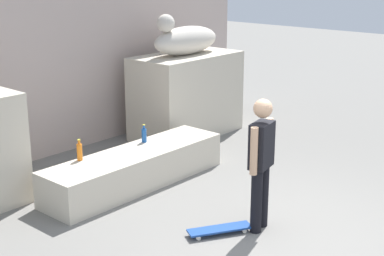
# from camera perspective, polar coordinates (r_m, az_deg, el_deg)

# --- Properties ---
(ground_plane) EXTENTS (40.00, 40.00, 0.00)m
(ground_plane) POSITION_cam_1_polar(r_m,az_deg,el_deg) (7.13, 8.84, -10.69)
(ground_plane) COLOR slate
(facade_wall) EXTENTS (9.65, 0.60, 5.10)m
(facade_wall) POSITION_cam_1_polar(r_m,az_deg,el_deg) (9.88, -15.69, 11.90)
(facade_wall) COLOR #BCA9A0
(facade_wall) RESTS_ON ground_plane
(pedestal_right) EXTENTS (2.12, 1.11, 1.55)m
(pedestal_right) POSITION_cam_1_polar(r_m,az_deg,el_deg) (10.81, -0.56, 3.32)
(pedestal_right) COLOR beige
(pedestal_right) RESTS_ON ground_plane
(statue_reclining_right) EXTENTS (1.61, 0.58, 0.78)m
(statue_reclining_right) POSITION_cam_1_polar(r_m,az_deg,el_deg) (10.60, -0.70, 8.88)
(statue_reclining_right) COLOR beige
(statue_reclining_right) RESTS_ON pedestal_right
(ledge_block) EXTENTS (3.04, 0.78, 0.53)m
(ledge_block) POSITION_cam_1_polar(r_m,az_deg,el_deg) (8.52, -5.64, -4.02)
(ledge_block) COLOR beige
(ledge_block) RESTS_ON ground_plane
(skater) EXTENTS (0.53, 0.27, 1.67)m
(skater) POSITION_cam_1_polar(r_m,az_deg,el_deg) (6.94, 6.94, -3.11)
(skater) COLOR black
(skater) RESTS_ON ground_plane
(skateboard) EXTENTS (0.79, 0.58, 0.08)m
(skateboard) POSITION_cam_1_polar(r_m,az_deg,el_deg) (7.09, 2.79, -10.09)
(skateboard) COLOR navy
(skateboard) RESTS_ON ground_plane
(bottle_blue) EXTENTS (0.08, 0.08, 0.28)m
(bottle_blue) POSITION_cam_1_polar(r_m,az_deg,el_deg) (8.81, -4.82, -0.70)
(bottle_blue) COLOR #194C99
(bottle_blue) RESTS_ON ledge_block
(bottle_orange) EXTENTS (0.08, 0.08, 0.31)m
(bottle_orange) POSITION_cam_1_polar(r_m,az_deg,el_deg) (8.14, -11.20, -2.33)
(bottle_orange) COLOR orange
(bottle_orange) RESTS_ON ledge_block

